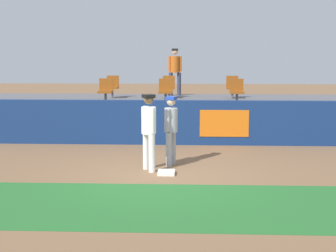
{
  "coord_description": "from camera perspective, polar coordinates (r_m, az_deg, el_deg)",
  "views": [
    {
      "loc": [
        0.62,
        -11.03,
        2.93
      ],
      "look_at": [
        0.13,
        0.89,
        1.0
      ],
      "focal_mm": 50.65,
      "sensor_mm": 36.0,
      "label": 1
    }
  ],
  "objects": [
    {
      "name": "ground_plane",
      "position": [
        11.43,
        -0.85,
        -5.66
      ],
      "size": [
        60.0,
        60.0,
        0.0
      ],
      "primitive_type": "plane",
      "color": "brown"
    },
    {
      "name": "grass_foreground_strip",
      "position": [
        9.16,
        -1.69,
        -9.45
      ],
      "size": [
        18.0,
        2.8,
        0.01
      ],
      "primitive_type": "cube",
      "color": "#26662B",
      "rests_on": "ground_plane"
    },
    {
      "name": "first_base",
      "position": [
        11.3,
        -0.21,
        -5.62
      ],
      "size": [
        0.4,
        0.4,
        0.08
      ],
      "primitive_type": "cube",
      "color": "white",
      "rests_on": "ground_plane"
    },
    {
      "name": "player_fielder_home",
      "position": [
        11.45,
        -2.33,
        -0.11
      ],
      "size": [
        0.48,
        0.6,
        1.87
      ],
      "rotation": [
        0.0,
        0.0,
        -1.06
      ],
      "color": "white",
      "rests_on": "ground_plane"
    },
    {
      "name": "player_runner_visitor",
      "position": [
        11.97,
        0.36,
        0.01
      ],
      "size": [
        0.42,
        0.47,
        1.76
      ],
      "rotation": [
        0.0,
        0.0,
        -1.89
      ],
      "color": "#9EA3AD",
      "rests_on": "ground_plane"
    },
    {
      "name": "field_wall",
      "position": [
        14.71,
        -0.06,
        0.43
      ],
      "size": [
        18.0,
        0.26,
        1.38
      ],
      "color": "navy",
      "rests_on": "ground_plane"
    },
    {
      "name": "bleacher_platform",
      "position": [
        17.27,
        0.27,
        1.3
      ],
      "size": [
        18.0,
        4.8,
        1.12
      ],
      "primitive_type": "cube",
      "color": "#59595E",
      "rests_on": "ground_plane"
    },
    {
      "name": "seat_front_center",
      "position": [
        16.04,
        -0.28,
        4.39
      ],
      "size": [
        0.46,
        0.44,
        0.84
      ],
      "color": "#4C4C51",
      "rests_on": "bleacher_platform"
    },
    {
      "name": "seat_back_center",
      "position": [
        17.83,
        0.09,
        4.87
      ],
      "size": [
        0.45,
        0.44,
        0.84
      ],
      "color": "#4C4C51",
      "rests_on": "bleacher_platform"
    },
    {
      "name": "seat_front_right",
      "position": [
        16.1,
        8.28,
        4.32
      ],
      "size": [
        0.46,
        0.44,
        0.84
      ],
      "color": "#4C4C51",
      "rests_on": "bleacher_platform"
    },
    {
      "name": "seat_back_left",
      "position": [
        18.04,
        -6.7,
        4.86
      ],
      "size": [
        0.45,
        0.44,
        0.84
      ],
      "color": "#4C4C51",
      "rests_on": "bleacher_platform"
    },
    {
      "name": "seat_back_right",
      "position": [
        17.89,
        7.76,
        4.8
      ],
      "size": [
        0.44,
        0.44,
        0.84
      ],
      "color": "#4C4C51",
      "rests_on": "bleacher_platform"
    },
    {
      "name": "seat_front_left",
      "position": [
        16.26,
        -7.5,
        4.38
      ],
      "size": [
        0.47,
        0.44,
        0.84
      ],
      "color": "#4C4C51",
      "rests_on": "bleacher_platform"
    },
    {
      "name": "spectator_hooded",
      "position": [
        18.85,
        0.84,
        6.94
      ],
      "size": [
        0.52,
        0.36,
        1.85
      ],
      "rotation": [
        0.0,
        0.0,
        3.17
      ],
      "color": "#33384C",
      "rests_on": "bleacher_platform"
    }
  ]
}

